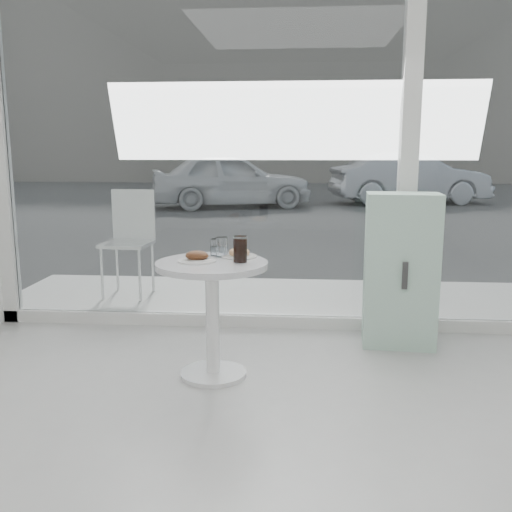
# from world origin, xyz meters

# --- Properties ---
(storefront) EXTENTS (5.00, 0.14, 3.00)m
(storefront) POSITION_xyz_m (0.07, 3.00, 1.71)
(storefront) COLOR silver
(storefront) RESTS_ON ground
(main_table) EXTENTS (0.72, 0.72, 0.77)m
(main_table) POSITION_xyz_m (-0.50, 1.90, 0.55)
(main_table) COLOR white
(main_table) RESTS_ON ground
(patio_deck) EXTENTS (5.60, 1.60, 0.05)m
(patio_deck) POSITION_xyz_m (0.00, 3.80, 0.03)
(patio_deck) COLOR silver
(patio_deck) RESTS_ON ground
(street) EXTENTS (40.00, 24.00, 0.00)m
(street) POSITION_xyz_m (0.00, 16.00, -0.00)
(street) COLOR #333333
(street) RESTS_ON ground
(far_building) EXTENTS (40.00, 2.00, 8.00)m
(far_building) POSITION_xyz_m (0.00, 25.00, 4.00)
(far_building) COLOR gray
(far_building) RESTS_ON ground
(mint_cabinet) EXTENTS (0.56, 0.40, 1.16)m
(mint_cabinet) POSITION_xyz_m (0.82, 2.64, 0.58)
(mint_cabinet) COLOR #94BDA9
(mint_cabinet) RESTS_ON ground
(patio_chair) EXTENTS (0.48, 0.48, 1.03)m
(patio_chair) POSITION_xyz_m (-1.63, 3.84, 0.64)
(patio_chair) COLOR white
(patio_chair) RESTS_ON patio_deck
(car_white) EXTENTS (4.40, 2.74, 1.40)m
(car_white) POSITION_xyz_m (-1.77, 13.02, 0.70)
(car_white) COLOR silver
(car_white) RESTS_ON street
(car_silver) EXTENTS (4.41, 2.20, 1.39)m
(car_silver) POSITION_xyz_m (3.00, 14.44, 0.69)
(car_silver) COLOR #AFB1B7
(car_silver) RESTS_ON street
(plate_fritter) EXTENTS (0.25, 0.25, 0.07)m
(plate_fritter) POSITION_xyz_m (-0.59, 1.90, 0.80)
(plate_fritter) COLOR silver
(plate_fritter) RESTS_ON main_table
(plate_donut) EXTENTS (0.24, 0.24, 0.06)m
(plate_donut) POSITION_xyz_m (-0.34, 2.07, 0.79)
(plate_donut) COLOR silver
(plate_donut) RESTS_ON main_table
(water_tumbler_a) EXTENTS (0.07, 0.07, 0.11)m
(water_tumbler_a) POSITION_xyz_m (-0.51, 2.12, 0.82)
(water_tumbler_a) COLOR white
(water_tumbler_a) RESTS_ON main_table
(water_tumbler_b) EXTENTS (0.08, 0.08, 0.13)m
(water_tumbler_b) POSITION_xyz_m (-0.46, 2.09, 0.83)
(water_tumbler_b) COLOR white
(water_tumbler_b) RESTS_ON main_table
(cola_glass) EXTENTS (0.09, 0.09, 0.17)m
(cola_glass) POSITION_xyz_m (-0.32, 1.91, 0.85)
(cola_glass) COLOR white
(cola_glass) RESTS_ON main_table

